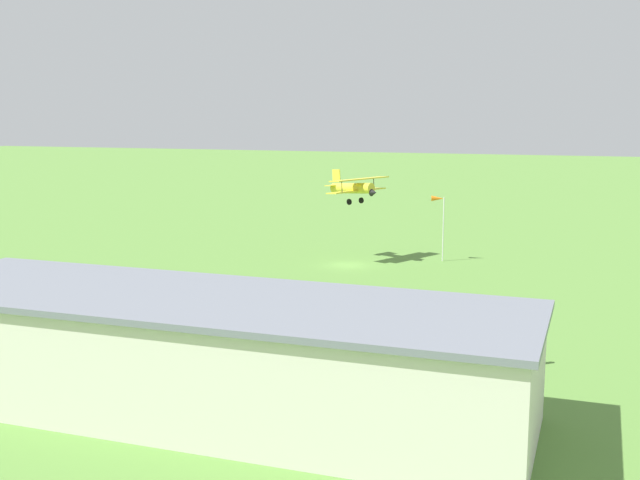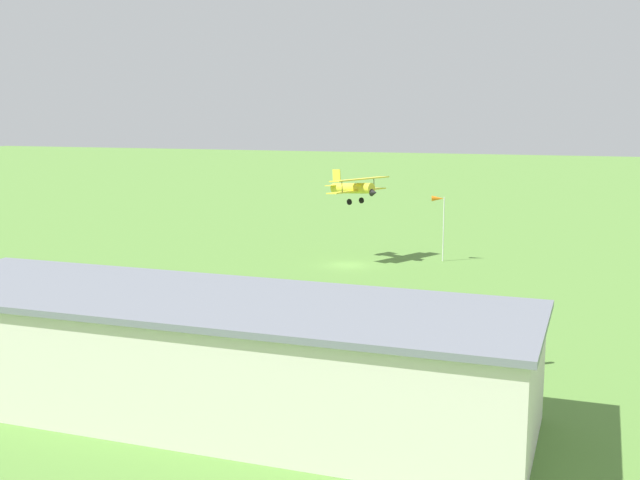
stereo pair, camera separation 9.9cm
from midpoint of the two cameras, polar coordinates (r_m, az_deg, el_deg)
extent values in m
plane|color=#568438|center=(83.99, 2.05, -1.81)|extent=(400.00, 400.00, 0.00)
cube|color=beige|center=(44.33, -8.15, -8.31)|extent=(35.50, 11.89, 6.14)
cube|color=slate|center=(43.45, -8.25, -4.23)|extent=(36.13, 12.51, 0.35)
cube|color=#384251|center=(48.95, -5.28, -7.19)|extent=(10.00, 0.61, 5.03)
cylinder|color=yellow|center=(85.65, 2.37, 3.72)|extent=(5.46, 3.66, 1.53)
cone|color=black|center=(83.60, 3.92, 3.40)|extent=(1.04, 1.05, 0.84)
cube|color=yellow|center=(85.23, 2.68, 3.54)|extent=(5.06, 7.60, 0.23)
cube|color=yellow|center=(84.82, 2.90, 4.37)|extent=(5.06, 7.60, 0.23)
cube|color=yellow|center=(87.17, 1.22, 4.64)|extent=(1.10, 0.66, 1.38)
cube|color=yellow|center=(87.32, 1.18, 3.95)|extent=(2.03, 2.72, 0.14)
cylinder|color=black|center=(84.80, 2.15, 2.74)|extent=(0.63, 0.43, 0.64)
cylinder|color=black|center=(86.18, 3.01, 2.84)|extent=(0.63, 0.43, 0.64)
cylinder|color=#332D28|center=(83.21, 1.62, 3.84)|extent=(0.19, 0.15, 1.30)
cylinder|color=#332D28|center=(86.87, 3.91, 4.06)|extent=(0.19, 0.15, 1.30)
cube|color=#1E6B38|center=(65.25, -18.36, -5.04)|extent=(2.33, 4.36, 0.72)
cube|color=#2D3842|center=(65.10, -18.39, -4.51)|extent=(1.85, 2.52, 0.51)
cylinder|color=black|center=(63.78, -18.66, -5.72)|extent=(0.31, 0.67, 0.64)
cylinder|color=black|center=(64.97, -19.76, -5.51)|extent=(0.31, 0.67, 0.64)
cylinder|color=black|center=(65.75, -16.95, -5.18)|extent=(0.31, 0.67, 0.64)
cylinder|color=black|center=(66.90, -18.05, -4.98)|extent=(0.31, 0.67, 0.64)
cylinder|color=black|center=(69.25, -21.26, -4.68)|extent=(0.31, 0.66, 0.64)
cylinder|color=#72338C|center=(58.34, 9.38, -6.67)|extent=(0.44, 0.44, 0.82)
cylinder|color=#B23333|center=(58.15, 9.40, -6.01)|extent=(0.53, 0.53, 0.58)
sphere|color=#D8AD84|center=(58.04, 9.41, -5.63)|extent=(0.22, 0.22, 0.22)
cylinder|color=#33723F|center=(54.17, 15.30, -8.12)|extent=(0.32, 0.32, 0.90)
cylinder|color=beige|center=(53.95, 15.34, -7.35)|extent=(0.38, 0.38, 0.63)
sphere|color=brown|center=(53.83, 15.36, -6.90)|extent=(0.24, 0.24, 0.24)
cylinder|color=silver|center=(86.61, 8.85, 0.76)|extent=(0.12, 0.12, 6.93)
cone|color=orange|center=(86.27, 8.45, 2.95)|extent=(1.38, 0.82, 0.60)
camera|label=1|loc=(0.05, -89.96, 0.01)|focal=44.77mm
camera|label=2|loc=(0.05, 90.04, -0.01)|focal=44.77mm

